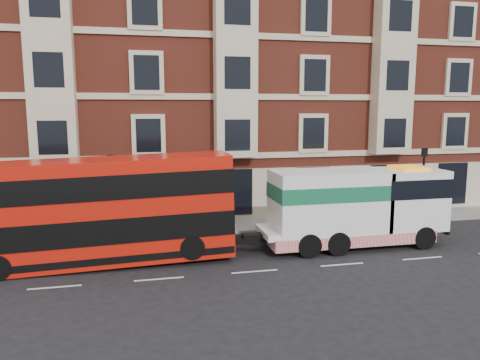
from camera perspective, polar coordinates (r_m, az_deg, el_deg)
The scene contains 8 objects.
ground at distance 20.20m, azimuth 1.80°, elevation -11.10°, with size 120.00×120.00×0.00m, color black.
sidewalk at distance 27.18m, azimuth -2.17°, elevation -5.66°, with size 90.00×3.00×0.15m, color slate.
victorian_terrace at distance 33.93m, azimuth -3.81°, elevation 14.23°, with size 45.00×12.00×20.40m.
lamp_post_west at distance 24.96m, azimuth -15.32°, elevation -1.17°, with size 0.35×0.15×4.35m.
lamp_post_east at distance 30.05m, azimuth 21.40°, elevation 0.19°, with size 0.35×0.15×4.35m.
double_decker_bus at distance 21.36m, azimuth -16.79°, elevation -3.44°, with size 11.58×2.66×4.69m.
tow_truck at distance 23.80m, azimuth 13.64°, elevation -3.13°, with size 9.27×2.74×3.86m.
pedestrian at distance 27.02m, azimuth -16.25°, elevation -3.91°, with size 0.68×0.44×1.86m, color #241D3A.
Camera 1 is at (-4.77, -18.37, 6.91)m, focal length 35.00 mm.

